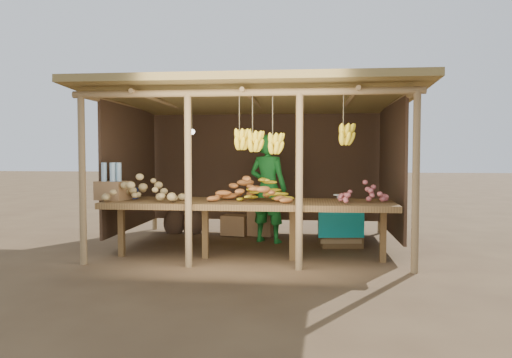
# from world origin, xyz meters

# --- Properties ---
(ground) EXTENTS (60.00, 60.00, 0.00)m
(ground) POSITION_xyz_m (0.00, 0.00, 0.00)
(ground) COLOR brown
(ground) RESTS_ON ground
(stall_structure) EXTENTS (4.70, 3.50, 2.43)m
(stall_structure) POSITION_xyz_m (0.07, 0.01, 1.92)
(stall_structure) COLOR #92744B
(stall_structure) RESTS_ON ground
(counter) EXTENTS (3.90, 1.05, 0.80)m
(counter) POSITION_xyz_m (0.00, -0.95, 0.74)
(counter) COLOR brown
(counter) RESTS_ON ground
(potato_heap) EXTENTS (1.18, 0.94, 0.37)m
(potato_heap) POSITION_xyz_m (-1.40, -1.11, 0.98)
(potato_heap) COLOR #A38954
(potato_heap) RESTS_ON counter
(sweet_potato_heap) EXTENTS (1.05, 0.65, 0.36)m
(sweet_potato_heap) POSITION_xyz_m (0.02, -0.93, 0.98)
(sweet_potato_heap) COLOR #BA6B2F
(sweet_potato_heap) RESTS_ON counter
(onion_heap) EXTENTS (0.89, 0.73, 0.35)m
(onion_heap) POSITION_xyz_m (1.50, -1.10, 0.98)
(onion_heap) COLOR #B35759
(onion_heap) RESTS_ON counter
(banana_pile) EXTENTS (0.70, 0.54, 0.35)m
(banana_pile) POSITION_xyz_m (0.19, -0.88, 0.97)
(banana_pile) COLOR gold
(banana_pile) RESTS_ON counter
(tomato_basin) EXTENTS (0.42, 0.42, 0.22)m
(tomato_basin) POSITION_xyz_m (-1.84, -0.74, 0.89)
(tomato_basin) COLOR navy
(tomato_basin) RESTS_ON counter
(bottle_box) EXTENTS (0.48, 0.42, 0.52)m
(bottle_box) POSITION_xyz_m (-1.90, -0.98, 1.00)
(bottle_box) COLOR olive
(bottle_box) RESTS_ON counter
(vendor) EXTENTS (0.74, 0.62, 1.75)m
(vendor) POSITION_xyz_m (0.16, 0.38, 0.87)
(vendor) COLOR #197426
(vendor) RESTS_ON ground
(tarp_crate) EXTENTS (0.76, 0.68, 0.83)m
(tarp_crate) POSITION_xyz_m (1.30, 0.18, 0.34)
(tarp_crate) COLOR brown
(tarp_crate) RESTS_ON ground
(carton_stack) EXTENTS (0.96, 0.41, 0.69)m
(carton_stack) POSITION_xyz_m (-0.16, 0.94, 0.31)
(carton_stack) COLOR olive
(carton_stack) RESTS_ON ground
(burlap_sacks) EXTENTS (0.73, 0.38, 0.52)m
(burlap_sacks) POSITION_xyz_m (-1.44, 1.12, 0.22)
(burlap_sacks) COLOR #453020
(burlap_sacks) RESTS_ON ground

